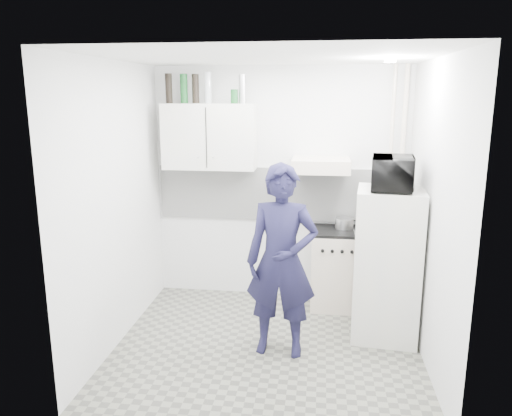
# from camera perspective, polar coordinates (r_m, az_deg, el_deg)

# --- Properties ---
(floor) EXTENTS (2.80, 2.80, 0.00)m
(floor) POSITION_cam_1_polar(r_m,az_deg,el_deg) (4.85, 1.29, -15.40)
(floor) COLOR slate
(floor) RESTS_ON ground
(ceiling) EXTENTS (2.80, 2.80, 0.00)m
(ceiling) POSITION_cam_1_polar(r_m,az_deg,el_deg) (4.28, 1.47, 16.91)
(ceiling) COLOR white
(ceiling) RESTS_ON wall_back
(wall_back) EXTENTS (2.80, 0.00, 2.80)m
(wall_back) POSITION_cam_1_polar(r_m,az_deg,el_deg) (5.60, 2.74, 2.63)
(wall_back) COLOR white
(wall_back) RESTS_ON floor
(wall_left) EXTENTS (0.00, 2.60, 2.60)m
(wall_left) POSITION_cam_1_polar(r_m,az_deg,el_deg) (4.74, -15.71, 0.22)
(wall_left) COLOR white
(wall_left) RESTS_ON floor
(wall_right) EXTENTS (0.00, 2.60, 2.60)m
(wall_right) POSITION_cam_1_polar(r_m,az_deg,el_deg) (4.46, 19.54, -0.82)
(wall_right) COLOR white
(wall_right) RESTS_ON floor
(person) EXTENTS (0.65, 0.45, 1.73)m
(person) POSITION_cam_1_polar(r_m,az_deg,el_deg) (4.42, 2.94, -6.09)
(person) COLOR #171633
(person) RESTS_ON floor
(stove) EXTENTS (0.53, 0.53, 0.84)m
(stove) POSITION_cam_1_polar(r_m,az_deg,el_deg) (5.58, 9.07, -6.95)
(stove) COLOR beige
(stove) RESTS_ON floor
(fridge) EXTENTS (0.66, 0.66, 1.45)m
(fridge) POSITION_cam_1_polar(r_m,az_deg,el_deg) (4.91, 14.74, -6.25)
(fridge) COLOR silver
(fridge) RESTS_ON floor
(stove_top) EXTENTS (0.50, 0.50, 0.03)m
(stove_top) POSITION_cam_1_polar(r_m,az_deg,el_deg) (5.45, 9.24, -2.62)
(stove_top) COLOR black
(stove_top) RESTS_ON stove
(saucepan) EXTENTS (0.20, 0.20, 0.11)m
(saucepan) POSITION_cam_1_polar(r_m,az_deg,el_deg) (5.50, 10.04, -1.72)
(saucepan) COLOR silver
(saucepan) RESTS_ON stove_top
(microwave) EXTENTS (0.58, 0.43, 0.30)m
(microwave) POSITION_cam_1_polar(r_m,az_deg,el_deg) (4.71, 15.35, 3.87)
(microwave) COLOR black
(microwave) RESTS_ON fridge
(bottle_a) EXTENTS (0.07, 0.07, 0.31)m
(bottle_a) POSITION_cam_1_polar(r_m,az_deg,el_deg) (5.57, -9.94, 13.31)
(bottle_a) COLOR black
(bottle_a) RESTS_ON upper_cabinet
(bottle_b) EXTENTS (0.08, 0.08, 0.31)m
(bottle_b) POSITION_cam_1_polar(r_m,az_deg,el_deg) (5.52, -8.24, 13.35)
(bottle_b) COLOR #144C1E
(bottle_b) RESTS_ON upper_cabinet
(bottle_c) EXTENTS (0.07, 0.07, 0.31)m
(bottle_c) POSITION_cam_1_polar(r_m,az_deg,el_deg) (5.49, -6.93, 13.38)
(bottle_c) COLOR black
(bottle_c) RESTS_ON upper_cabinet
(bottle_d) EXTENTS (0.07, 0.07, 0.33)m
(bottle_d) POSITION_cam_1_polar(r_m,az_deg,el_deg) (5.45, -5.51, 13.52)
(bottle_d) COLOR #B2B7BC
(bottle_d) RESTS_ON upper_cabinet
(canister_b) EXTENTS (0.08, 0.08, 0.15)m
(canister_b) POSITION_cam_1_polar(r_m,az_deg,el_deg) (5.40, -2.49, 12.62)
(canister_b) COLOR #144C1E
(canister_b) RESTS_ON upper_cabinet
(bottle_e) EXTENTS (0.07, 0.07, 0.30)m
(bottle_e) POSITION_cam_1_polar(r_m,az_deg,el_deg) (5.39, -1.57, 13.44)
(bottle_e) COLOR silver
(bottle_e) RESTS_ON upper_cabinet
(upper_cabinet) EXTENTS (1.00, 0.35, 0.70)m
(upper_cabinet) POSITION_cam_1_polar(r_m,az_deg,el_deg) (5.47, -5.29, 8.15)
(upper_cabinet) COLOR silver
(upper_cabinet) RESTS_ON wall_back
(range_hood) EXTENTS (0.60, 0.50, 0.14)m
(range_hood) POSITION_cam_1_polar(r_m,az_deg,el_deg) (5.30, 7.42, 4.88)
(range_hood) COLOR beige
(range_hood) RESTS_ON wall_back
(backsplash) EXTENTS (2.74, 0.03, 0.60)m
(backsplash) POSITION_cam_1_polar(r_m,az_deg,el_deg) (5.61, 2.71, 1.60)
(backsplash) COLOR white
(backsplash) RESTS_ON wall_back
(pipe_a) EXTENTS (0.05, 0.05, 2.60)m
(pipe_a) POSITION_cam_1_polar(r_m,az_deg,el_deg) (5.57, 16.12, 2.07)
(pipe_a) COLOR beige
(pipe_a) RESTS_ON floor
(pipe_b) EXTENTS (0.04, 0.04, 2.60)m
(pipe_b) POSITION_cam_1_polar(r_m,az_deg,el_deg) (5.56, 14.89, 2.11)
(pipe_b) COLOR beige
(pipe_b) RESTS_ON floor
(ceiling_spot_fixture) EXTENTS (0.10, 0.10, 0.02)m
(ceiling_spot_fixture) POSITION_cam_1_polar(r_m,az_deg,el_deg) (4.49, 15.09, 15.92)
(ceiling_spot_fixture) COLOR white
(ceiling_spot_fixture) RESTS_ON ceiling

